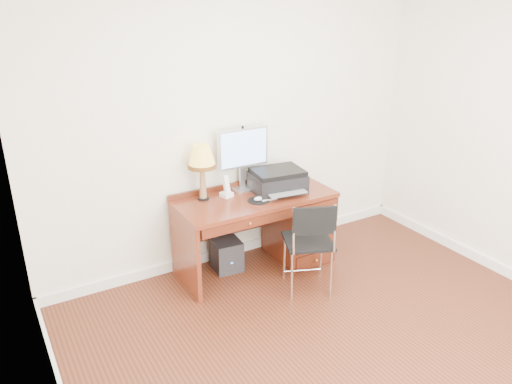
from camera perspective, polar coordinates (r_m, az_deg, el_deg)
ground at (r=4.07m, az=10.30°, el=-16.98°), size 4.00×4.00×0.00m
room_shell at (r=4.43m, az=5.01°, el=-12.23°), size 4.00×4.00×4.00m
desk at (r=4.97m, az=3.10°, el=-3.38°), size 1.50×0.67×0.75m
monitor at (r=4.74m, az=-1.48°, el=4.67°), size 0.52×0.17×0.60m
keyboard at (r=4.68m, az=2.52°, el=-0.42°), size 0.39×0.12×0.01m
mouse_pad at (r=4.57m, az=0.28°, el=-0.89°), size 0.20×0.20×0.04m
printer at (r=4.77m, az=2.48°, el=1.33°), size 0.53×0.44×0.22m
leg_lamp at (r=4.50m, az=-6.22°, el=3.66°), size 0.25×0.25×0.52m
phone at (r=4.66m, az=-3.40°, el=0.17°), size 0.12×0.12×0.21m
pen_cup at (r=4.86m, az=1.36°, el=0.99°), size 0.07×0.07×0.09m
chair at (r=4.41m, az=6.52°, el=-5.16°), size 0.54×0.55×0.88m
equipment_box at (r=4.90m, az=-3.36°, el=-7.19°), size 0.28×0.28×0.30m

